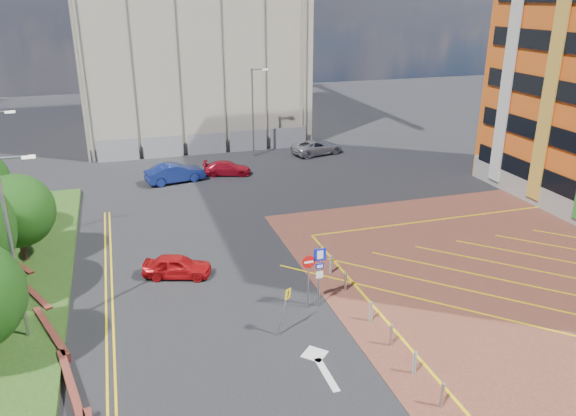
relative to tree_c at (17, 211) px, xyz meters
name	(u,v)px	position (x,y,z in m)	size (l,w,h in m)	color
ground	(316,318)	(13.50, -10.00, -3.19)	(140.00, 140.00, 0.00)	black
forecourt	(563,276)	(27.50, -10.00, -3.18)	(26.00, 26.00, 0.02)	brown
retaining_wall	(46,334)	(1.70, -8.00, -2.99)	(6.06, 20.33, 0.40)	maroon
tree_c	(17,211)	(0.00, 0.00, 0.00)	(4.00, 4.00, 4.90)	#3D2B1C
lamp_left_near	(13,242)	(1.08, -8.00, 1.47)	(1.53, 0.16, 8.00)	#9EA0A8
lamp_back	(254,109)	(17.58, 18.00, 1.17)	(1.53, 0.16, 8.00)	#9EA0A8
sign_cluster	(315,270)	(13.80, -9.02, -1.24)	(1.17, 0.12, 3.20)	#9EA0A8
warning_sign	(285,306)	(11.74, -10.81, -1.76)	(0.70, 0.41, 2.25)	#9EA0A8
bollard_row	(377,320)	(15.80, -11.67, -2.72)	(0.14, 11.14, 0.90)	#9EA0A8
construction_building	(186,26)	(13.50, 30.00, 7.81)	(21.20, 19.20, 22.00)	#9F9782
construction_fence	(217,143)	(14.50, 20.00, -2.19)	(21.60, 0.06, 2.00)	gray
car_red_left	(177,266)	(7.88, -3.93, -2.58)	(1.44, 3.58, 1.22)	red
car_blue_back	(175,173)	(9.67, 12.36, -2.43)	(1.62, 4.65, 1.53)	navy
car_red_back	(227,168)	(14.02, 13.08, -2.62)	(1.60, 3.92, 1.14)	#A40E1E
car_silver_back	(317,147)	(23.36, 16.93, -2.51)	(2.26, 4.90, 1.36)	#9A9BA0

